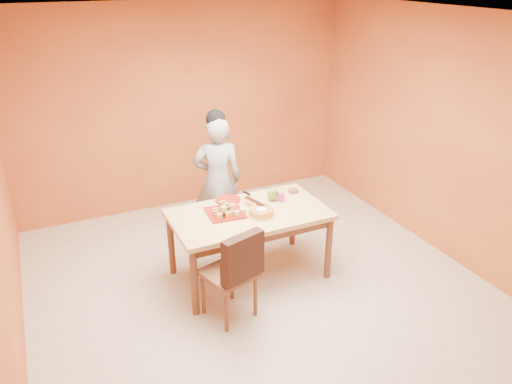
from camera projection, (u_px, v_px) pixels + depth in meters
name	position (u px, v px, depth m)	size (l,w,h in m)	color
floor	(266.00, 296.00, 5.07)	(5.00, 5.00, 0.00)	beige
ceiling	(269.00, 16.00, 3.95)	(5.00, 5.00, 0.00)	silver
wall_back	(184.00, 108.00, 6.58)	(4.50, 4.50, 0.00)	#C46B2D
wall_right	(454.00, 140.00, 5.38)	(5.00, 5.00, 0.00)	#C46B2D
dining_table	(249.00, 220.00, 5.15)	(1.60, 0.90, 0.76)	tan
dining_chair	(229.00, 272.00, 4.60)	(0.55, 0.62, 0.95)	brown
pastry_pile	(225.00, 207.00, 5.05)	(0.32, 0.32, 0.11)	tan
person	(218.00, 180.00, 5.83)	(0.56, 0.37, 1.54)	#959597
pastry_platter	(225.00, 213.00, 5.08)	(0.36, 0.36, 0.02)	maroon
red_dinner_plate	(228.00, 200.00, 5.36)	(0.27, 0.27, 0.02)	maroon
white_cake_plate	(261.00, 215.00, 5.05)	(0.26, 0.26, 0.01)	silver
sponge_cake	(261.00, 212.00, 5.03)	(0.25, 0.25, 0.06)	orange
cake_server	(255.00, 201.00, 5.17)	(0.06, 0.30, 0.01)	silver
egg_ornament	(273.00, 194.00, 5.33)	(0.12, 0.10, 0.16)	olive
magenta_glass	(281.00, 197.00, 5.33)	(0.06, 0.06, 0.09)	#CA1E7A
checker_tin	(293.00, 191.00, 5.56)	(0.11, 0.11, 0.03)	#371E0F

